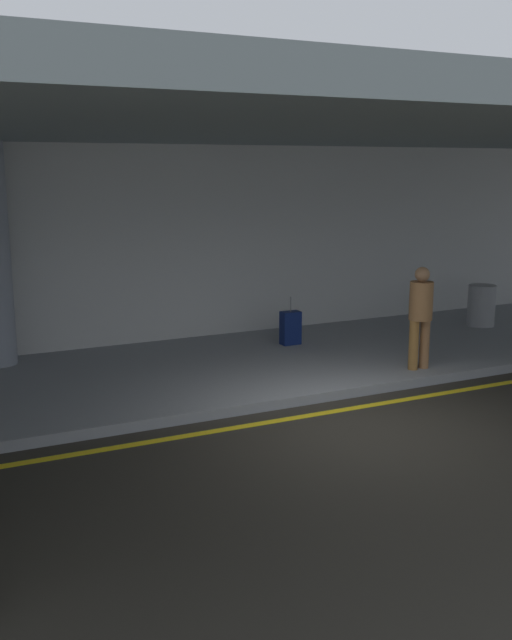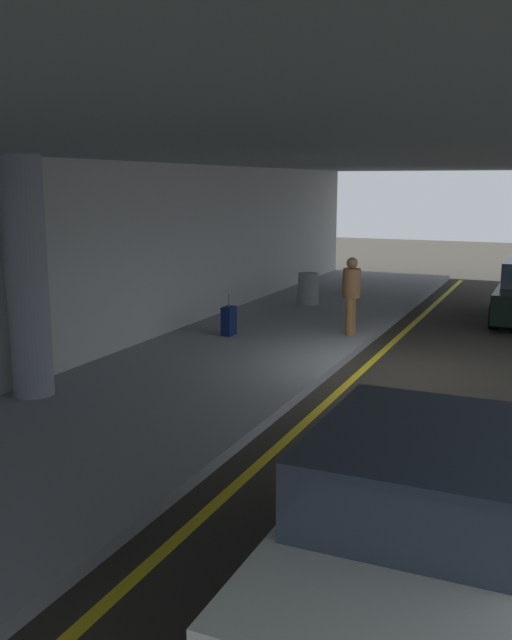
{
  "view_description": "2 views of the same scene",
  "coord_description": "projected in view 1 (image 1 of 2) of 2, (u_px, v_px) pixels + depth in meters",
  "views": [
    {
      "loc": [
        -5.28,
        -7.86,
        3.4
      ],
      "look_at": [
        -0.25,
        2.58,
        0.97
      ],
      "focal_mm": 41.27,
      "sensor_mm": 36.0,
      "label": 1
    },
    {
      "loc": [
        -12.15,
        -2.62,
        3.4
      ],
      "look_at": [
        -0.36,
        2.59,
        0.84
      ],
      "focal_mm": 39.14,
      "sensor_mm": 36.0,
      "label": 2
    }
  ],
  "objects": [
    {
      "name": "sidewalk",
      "position": [
        256.0,
        364.0,
        12.58
      ],
      "size": [
        26.0,
        4.2,
        0.15
      ],
      "primitive_type": "cube",
      "color": "gray",
      "rests_on": "ground"
    },
    {
      "name": "lane_stripe_yellow",
      "position": [
        333.0,
        411.0,
        10.39
      ],
      "size": [
        26.0,
        0.14,
        0.01
      ],
      "primitive_type": "cube",
      "color": "yellow",
      "rests_on": "ground"
    },
    {
      "name": "traveler_with_luggage",
      "position": [
        421.0,
        311.0,
        11.85
      ],
      "size": [
        0.38,
        0.38,
        1.68
      ],
      "rotation": [
        0.0,
        0.0,
        0.84
      ],
      "color": "olive",
      "rests_on": "sidewalk"
    },
    {
      "name": "ceiling_overhang",
      "position": [
        270.0,
        130.0,
        11.35
      ],
      "size": [
        28.0,
        13.2,
        0.3
      ],
      "primitive_type": "cube",
      "color": "gray",
      "rests_on": "support_column_far_left"
    },
    {
      "name": "terminal_back_wall",
      "position": [
        205.0,
        246.0,
        14.19
      ],
      "size": [
        26.0,
        0.3,
        3.8
      ],
      "primitive_type": "cube",
      "color": "#B4B7B6",
      "rests_on": "ground"
    },
    {
      "name": "trash_bin_steel",
      "position": [
        481.0,
        305.0,
        15.24
      ],
      "size": [
        0.56,
        0.56,
        0.85
      ],
      "primitive_type": "cylinder",
      "color": "gray",
      "rests_on": "sidewalk"
    },
    {
      "name": "suitcase_upright_secondary",
      "position": [
        290.0,
        328.0,
        13.64
      ],
      "size": [
        0.36,
        0.22,
        0.9
      ],
      "rotation": [
        0.0,
        0.0,
        -0.24
      ],
      "color": "#0C1C52",
      "rests_on": "sidewalk"
    },
    {
      "name": "ground_plane",
      "position": [
        356.0,
        425.0,
        9.87
      ],
      "size": [
        60.0,
        60.0,
        0.0
      ],
      "primitive_type": "plane",
      "color": "#2C2A24"
    }
  ]
}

